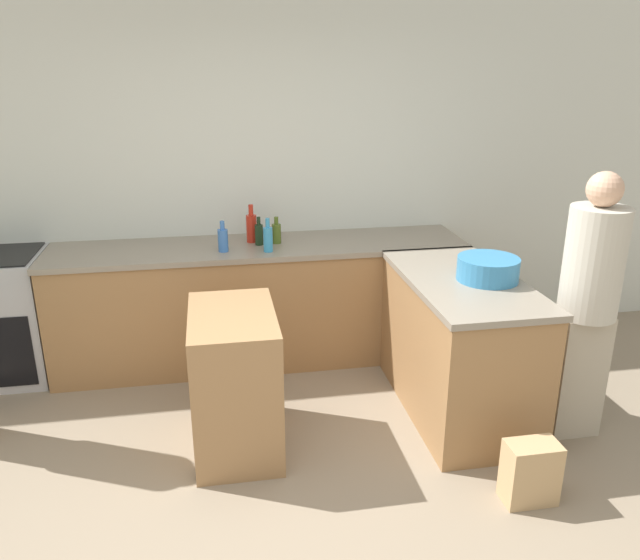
{
  "coord_description": "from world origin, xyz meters",
  "views": [
    {
      "loc": [
        -0.34,
        -2.43,
        2.21
      ],
      "look_at": [
        0.28,
        1.04,
        0.97
      ],
      "focal_mm": 35.0,
      "sensor_mm": 36.0,
      "label": 1
    }
  ],
  "objects_px": {
    "dish_soap_bottle": "(268,238)",
    "hot_sauce_bottle": "(251,227)",
    "person_at_peninsula": "(588,299)",
    "olive_oil_bottle": "(277,233)",
    "water_bottle_blue": "(223,239)",
    "range_oven": "(0,317)",
    "paper_bag": "(530,472)",
    "island_table": "(235,381)",
    "mixing_bowl": "(488,269)",
    "wine_bottle_dark": "(259,234)"
  },
  "relations": [
    {
      "from": "island_table",
      "to": "olive_oil_bottle",
      "type": "xyz_separation_m",
      "value": [
        0.39,
        1.17,
        0.57
      ]
    },
    {
      "from": "island_table",
      "to": "paper_bag",
      "type": "xyz_separation_m",
      "value": [
        1.49,
        -0.8,
        -0.25
      ]
    },
    {
      "from": "island_table",
      "to": "hot_sauce_bottle",
      "type": "distance_m",
      "value": 1.39
    },
    {
      "from": "dish_soap_bottle",
      "to": "olive_oil_bottle",
      "type": "xyz_separation_m",
      "value": [
        0.08,
        0.21,
        -0.02
      ]
    },
    {
      "from": "dish_soap_bottle",
      "to": "person_at_peninsula",
      "type": "xyz_separation_m",
      "value": [
        1.76,
        -1.19,
        -0.13
      ]
    },
    {
      "from": "water_bottle_blue",
      "to": "person_at_peninsula",
      "type": "xyz_separation_m",
      "value": [
        2.08,
        -1.25,
        -0.12
      ]
    },
    {
      "from": "mixing_bowl",
      "to": "wine_bottle_dark",
      "type": "bearing_deg",
      "value": 142.02
    },
    {
      "from": "dish_soap_bottle",
      "to": "person_at_peninsula",
      "type": "height_order",
      "value": "person_at_peninsula"
    },
    {
      "from": "water_bottle_blue",
      "to": "person_at_peninsula",
      "type": "distance_m",
      "value": 2.43
    },
    {
      "from": "person_at_peninsula",
      "to": "range_oven",
      "type": "bearing_deg",
      "value": 159.15
    },
    {
      "from": "mixing_bowl",
      "to": "paper_bag",
      "type": "relative_size",
      "value": 1.1
    },
    {
      "from": "mixing_bowl",
      "to": "hot_sauce_bottle",
      "type": "height_order",
      "value": "hot_sauce_bottle"
    },
    {
      "from": "range_oven",
      "to": "dish_soap_bottle",
      "type": "bearing_deg",
      "value": -6.21
    },
    {
      "from": "person_at_peninsula",
      "to": "water_bottle_blue",
      "type": "bearing_deg",
      "value": 148.9
    },
    {
      "from": "island_table",
      "to": "person_at_peninsula",
      "type": "distance_m",
      "value": 2.13
    },
    {
      "from": "range_oven",
      "to": "water_bottle_blue",
      "type": "distance_m",
      "value": 1.71
    },
    {
      "from": "olive_oil_bottle",
      "to": "water_bottle_blue",
      "type": "bearing_deg",
      "value": -159.53
    },
    {
      "from": "wine_bottle_dark",
      "to": "person_at_peninsula",
      "type": "xyz_separation_m",
      "value": [
        1.81,
        -1.38,
        -0.12
      ]
    },
    {
      "from": "olive_oil_bottle",
      "to": "water_bottle_blue",
      "type": "distance_m",
      "value": 0.43
    },
    {
      "from": "island_table",
      "to": "range_oven",
      "type": "bearing_deg",
      "value": 144.07
    },
    {
      "from": "person_at_peninsula",
      "to": "paper_bag",
      "type": "distance_m",
      "value": 1.08
    },
    {
      "from": "water_bottle_blue",
      "to": "paper_bag",
      "type": "distance_m",
      "value": 2.5
    },
    {
      "from": "water_bottle_blue",
      "to": "olive_oil_bottle",
      "type": "bearing_deg",
      "value": 20.47
    },
    {
      "from": "island_table",
      "to": "water_bottle_blue",
      "type": "relative_size",
      "value": 3.83
    },
    {
      "from": "mixing_bowl",
      "to": "wine_bottle_dark",
      "type": "distance_m",
      "value": 1.68
    },
    {
      "from": "hot_sauce_bottle",
      "to": "water_bottle_blue",
      "type": "distance_m",
      "value": 0.31
    },
    {
      "from": "dish_soap_bottle",
      "to": "paper_bag",
      "type": "height_order",
      "value": "dish_soap_bottle"
    },
    {
      "from": "mixing_bowl",
      "to": "paper_bag",
      "type": "height_order",
      "value": "mixing_bowl"
    },
    {
      "from": "water_bottle_blue",
      "to": "person_at_peninsula",
      "type": "relative_size",
      "value": 0.14
    },
    {
      "from": "olive_oil_bottle",
      "to": "person_at_peninsula",
      "type": "relative_size",
      "value": 0.12
    },
    {
      "from": "hot_sauce_bottle",
      "to": "paper_bag",
      "type": "xyz_separation_m",
      "value": [
        1.28,
        -2.03,
        -0.86
      ]
    },
    {
      "from": "dish_soap_bottle",
      "to": "hot_sauce_bottle",
      "type": "xyz_separation_m",
      "value": [
        -0.1,
        0.27,
        0.02
      ]
    },
    {
      "from": "olive_oil_bottle",
      "to": "wine_bottle_dark",
      "type": "distance_m",
      "value": 0.13
    },
    {
      "from": "water_bottle_blue",
      "to": "paper_bag",
      "type": "height_order",
      "value": "water_bottle_blue"
    },
    {
      "from": "hot_sauce_bottle",
      "to": "olive_oil_bottle",
      "type": "height_order",
      "value": "hot_sauce_bottle"
    },
    {
      "from": "dish_soap_bottle",
      "to": "hot_sauce_bottle",
      "type": "relative_size",
      "value": 0.86
    },
    {
      "from": "range_oven",
      "to": "hot_sauce_bottle",
      "type": "xyz_separation_m",
      "value": [
        1.83,
        0.06,
        0.57
      ]
    },
    {
      "from": "island_table",
      "to": "person_at_peninsula",
      "type": "height_order",
      "value": "person_at_peninsula"
    },
    {
      "from": "dish_soap_bottle",
      "to": "paper_bag",
      "type": "xyz_separation_m",
      "value": [
        1.18,
        -1.76,
        -0.84
      ]
    },
    {
      "from": "hot_sauce_bottle",
      "to": "person_at_peninsula",
      "type": "distance_m",
      "value": 2.37
    },
    {
      "from": "olive_oil_bottle",
      "to": "dish_soap_bottle",
      "type": "bearing_deg",
      "value": -111.95
    },
    {
      "from": "range_oven",
      "to": "dish_soap_bottle",
      "type": "distance_m",
      "value": 2.02
    },
    {
      "from": "dish_soap_bottle",
      "to": "olive_oil_bottle",
      "type": "bearing_deg",
      "value": 68.05
    },
    {
      "from": "island_table",
      "to": "water_bottle_blue",
      "type": "height_order",
      "value": "water_bottle_blue"
    },
    {
      "from": "hot_sauce_bottle",
      "to": "dish_soap_bottle",
      "type": "bearing_deg",
      "value": -70.33
    },
    {
      "from": "olive_oil_bottle",
      "to": "water_bottle_blue",
      "type": "height_order",
      "value": "water_bottle_blue"
    },
    {
      "from": "olive_oil_bottle",
      "to": "paper_bag",
      "type": "xyz_separation_m",
      "value": [
        1.1,
        -1.97,
        -0.83
      ]
    },
    {
      "from": "dish_soap_bottle",
      "to": "water_bottle_blue",
      "type": "xyz_separation_m",
      "value": [
        -0.32,
        0.06,
        -0.01
      ]
    },
    {
      "from": "dish_soap_bottle",
      "to": "wine_bottle_dark",
      "type": "relative_size",
      "value": 1.15
    },
    {
      "from": "olive_oil_bottle",
      "to": "island_table",
      "type": "bearing_deg",
      "value": -108.37
    }
  ]
}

